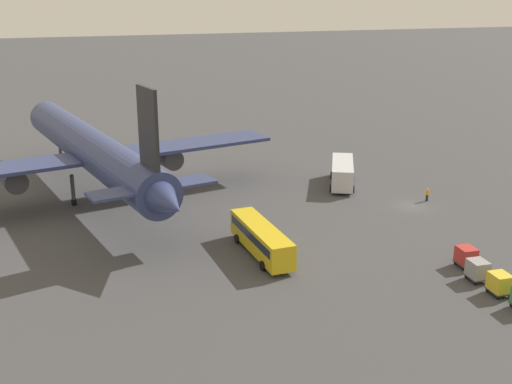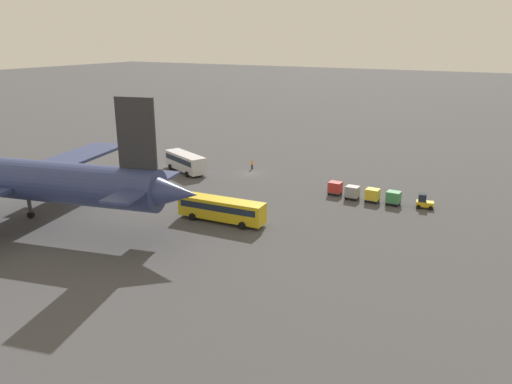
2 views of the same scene
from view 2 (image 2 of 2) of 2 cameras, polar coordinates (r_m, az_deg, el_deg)
name	(u,v)px [view 2 (image 2 of 2)]	position (r m, az deg, el deg)	size (l,w,h in m)	color
ground_plane	(250,173)	(89.89, -0.69, 2.14)	(600.00, 600.00, 0.00)	#424244
shuttle_bus_near	(185,161)	(91.36, -8.09, 3.52)	(10.59, 6.96, 3.36)	silver
shuttle_bus_far	(221,208)	(66.22, -3.98, -1.86)	(12.23, 3.47, 3.13)	gold
baggage_tug	(424,202)	(75.49, 18.64, -1.07)	(2.60, 2.02, 2.10)	gold
worker_person	(252,164)	(92.68, -0.45, 3.17)	(0.38, 0.38, 1.74)	#1E1E2D
cargo_cart_green	(393,197)	(75.42, 15.44, -0.59)	(2.06, 1.76, 2.06)	#38383D
cargo_cart_yellow	(372,195)	(75.94, 13.17, -0.29)	(2.06, 1.76, 2.06)	#38383D
cargo_cart_grey	(352,192)	(76.65, 10.95, 0.02)	(2.06, 1.76, 2.06)	#38383D
cargo_cart_red	(335,187)	(78.37, 9.04, 0.52)	(2.06, 1.76, 2.06)	#38383D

